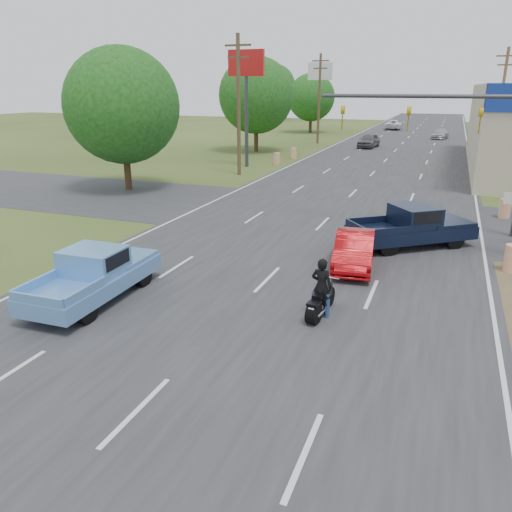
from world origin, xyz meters
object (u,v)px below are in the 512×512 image
at_px(navy_pickup, 414,226).
at_px(distant_car_grey, 369,141).
at_px(rider, 321,289).
at_px(distant_car_white, 394,125).
at_px(red_convertible, 354,250).
at_px(motorcycle, 320,303).
at_px(blue_pickup, 96,273).
at_px(distant_car_silver, 440,134).

height_order(navy_pickup, distant_car_grey, navy_pickup).
bearing_deg(rider, distant_car_grey, -76.16).
height_order(navy_pickup, distant_car_white, navy_pickup).
bearing_deg(red_convertible, motorcycle, -98.43).
relative_size(blue_pickup, distant_car_white, 0.97).
bearing_deg(motorcycle, distant_car_grey, 103.83).
bearing_deg(red_convertible, distant_car_grey, 91.25).
bearing_deg(distant_car_white, navy_pickup, 94.10).
height_order(distant_car_grey, distant_car_white, distant_car_grey).
distance_m(motorcycle, navy_pickup, 8.38).
bearing_deg(distant_car_white, distant_car_grey, 87.61).
relative_size(motorcycle, blue_pickup, 0.39).
bearing_deg(distant_car_white, motorcycle, 91.71).
relative_size(navy_pickup, distant_car_white, 1.03).
distance_m(rider, navy_pickup, 8.33).
height_order(red_convertible, rider, rider).
bearing_deg(distant_car_silver, distant_car_white, 127.09).
distance_m(red_convertible, distant_car_grey, 39.69).
xyz_separation_m(red_convertible, distant_car_grey, (-5.66, 39.28, 0.10)).
distance_m(rider, blue_pickup, 7.06).
bearing_deg(rider, motorcycle, 90.00).
bearing_deg(red_convertible, distant_car_silver, 81.53).
height_order(rider, distant_car_silver, rider).
distance_m(red_convertible, blue_pickup, 9.16).
xyz_separation_m(distant_car_grey, distant_car_white, (-0.29, 26.56, -0.03)).
distance_m(distant_car_grey, distant_car_white, 26.56).
xyz_separation_m(rider, distant_car_grey, (-5.55, 43.88, -0.09)).
height_order(red_convertible, distant_car_silver, red_convertible).
distance_m(red_convertible, navy_pickup, 3.95).
height_order(red_convertible, blue_pickup, blue_pickup).
distance_m(motorcycle, distant_car_white, 70.72).
height_order(distant_car_grey, distant_car_silver, distant_car_grey).
distance_m(distant_car_silver, distant_car_white, 15.14).
distance_m(red_convertible, distant_car_silver, 52.62).
relative_size(red_convertible, navy_pickup, 0.74).
bearing_deg(navy_pickup, distant_car_silver, 142.44).
relative_size(motorcycle, distant_car_grey, 0.45).
height_order(motorcycle, distant_car_silver, distant_car_silver).
bearing_deg(navy_pickup, distant_car_grey, 153.75).
bearing_deg(rider, blue_pickup, 16.68).
distance_m(rider, distant_car_white, 70.68).
distance_m(blue_pickup, distant_car_grey, 45.13).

